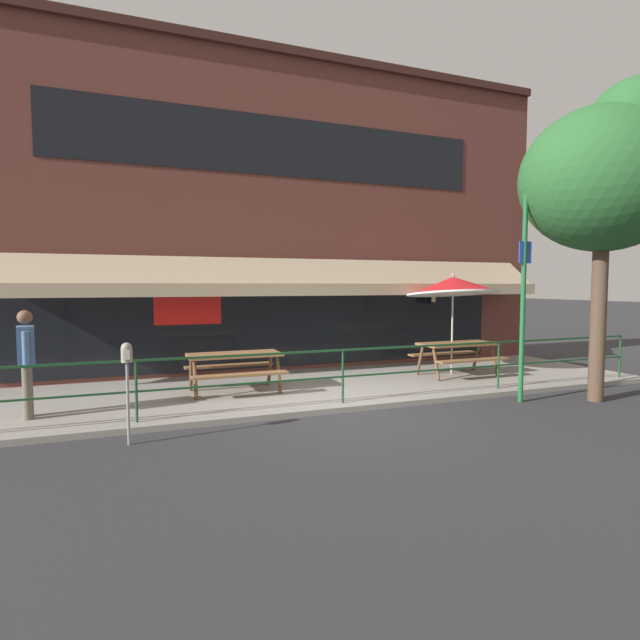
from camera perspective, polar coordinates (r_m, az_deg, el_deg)
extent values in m
plane|color=#2D2D30|center=(8.79, 3.41, -10.50)|extent=(120.00, 120.00, 0.00)
cube|color=gray|center=(10.58, -1.14, -7.73)|extent=(15.00, 4.00, 0.10)
cube|color=brown|center=(12.60, -4.75, 11.44)|extent=(15.00, 0.50, 7.67)
cube|color=black|center=(12.69, -4.45, 19.16)|extent=(10.50, 0.02, 1.40)
cube|color=#3A1E1A|center=(13.63, -4.78, 28.10)|extent=(15.00, 0.62, 0.20)
cube|color=black|center=(12.27, -4.34, 0.01)|extent=(12.00, 0.02, 2.30)
cube|color=red|center=(11.78, -14.85, 1.19)|extent=(1.50, 0.02, 0.70)
cube|color=tan|center=(11.73, -3.60, 5.46)|extent=(13.80, 0.92, 0.70)
cube|color=tan|center=(11.25, -2.81, 3.48)|extent=(13.80, 0.08, 0.28)
cube|color=black|center=(13.90, 12.33, 3.20)|extent=(0.04, 0.28, 0.04)
cube|color=black|center=(13.79, 12.64, 2.44)|extent=(0.18, 0.18, 0.28)
cube|color=beige|center=(13.79, 12.64, 2.44)|extent=(0.13, 0.19, 0.20)
cylinder|color=#194723|center=(8.19, -20.26, -7.68)|extent=(0.04, 0.04, 0.95)
cylinder|color=#194723|center=(8.93, 2.62, -6.49)|extent=(0.04, 0.04, 0.95)
cylinder|color=#194723|center=(10.78, 19.72, -4.91)|extent=(0.04, 0.04, 0.95)
cylinder|color=#194723|center=(13.28, 31.07, -3.61)|extent=(0.04, 0.04, 0.95)
cube|color=#194723|center=(8.85, 2.63, -3.46)|extent=(13.80, 0.04, 0.04)
cube|color=#194723|center=(8.93, 2.62, -6.49)|extent=(13.80, 0.03, 0.03)
cube|color=brown|center=(9.93, -9.74, -3.93)|extent=(1.80, 0.80, 0.05)
cube|color=brown|center=(9.42, -9.01, -6.20)|extent=(1.80, 0.26, 0.04)
cube|color=brown|center=(10.54, -10.35, -5.13)|extent=(1.80, 0.26, 0.04)
cylinder|color=brown|center=(9.87, -4.76, -6.11)|extent=(0.07, 0.30, 0.73)
cylinder|color=brown|center=(10.48, -5.76, -5.52)|extent=(0.07, 0.30, 0.73)
cylinder|color=brown|center=(9.55, -14.07, -6.55)|extent=(0.07, 0.30, 0.73)
cylinder|color=brown|center=(10.18, -14.52, -5.92)|extent=(0.07, 0.30, 0.73)
cube|color=brown|center=(12.02, 15.45, -2.64)|extent=(1.80, 0.80, 0.05)
cube|color=brown|center=(11.60, 17.14, -4.41)|extent=(1.80, 0.26, 0.04)
cube|color=brown|center=(12.52, 13.84, -3.74)|extent=(1.80, 0.26, 0.04)
cylinder|color=brown|center=(12.31, 19.30, -4.30)|extent=(0.07, 0.30, 0.73)
cylinder|color=brown|center=(12.80, 17.45, -3.96)|extent=(0.07, 0.30, 0.73)
cylinder|color=brown|center=(11.35, 13.13, -4.87)|extent=(0.07, 0.30, 0.73)
cylinder|color=brown|center=(11.87, 11.39, -4.46)|extent=(0.07, 0.30, 0.73)
cylinder|color=#B7B2A8|center=(12.15, 14.88, -0.62)|extent=(0.04, 0.04, 2.30)
cone|color=red|center=(12.11, 14.96, 3.86)|extent=(2.10, 2.13, 0.58)
cylinder|color=white|center=(12.12, 14.94, 2.96)|extent=(2.14, 2.14, 0.22)
sphere|color=#B7B2A8|center=(12.12, 14.98, 5.00)|extent=(0.07, 0.07, 0.07)
cylinder|color=#665B4C|center=(9.29, -30.41, -6.91)|extent=(0.15, 0.15, 0.86)
cylinder|color=#665B4C|center=(9.09, -30.42, -7.13)|extent=(0.15, 0.15, 0.86)
cube|color=#4C709E|center=(9.09, -30.58, -2.49)|extent=(0.30, 0.43, 0.60)
cylinder|color=#4C709E|center=(9.35, -30.56, -2.51)|extent=(0.10, 0.10, 0.54)
cylinder|color=#4C709E|center=(8.83, -30.59, -2.86)|extent=(0.10, 0.10, 0.54)
sphere|color=brown|center=(9.05, -30.68, 0.28)|extent=(0.22, 0.22, 0.22)
cylinder|color=gray|center=(7.42, -21.09, -8.92)|extent=(0.04, 0.04, 1.15)
cylinder|color=gray|center=(7.30, -21.22, -3.74)|extent=(0.15, 0.15, 0.20)
sphere|color=gray|center=(7.29, -21.24, -2.96)|extent=(0.14, 0.14, 0.14)
cube|color=silver|center=(7.22, -21.23, -3.75)|extent=(0.08, 0.01, 0.13)
cylinder|color=#1E6033|center=(10.02, 22.19, 2.26)|extent=(0.09, 0.09, 3.89)
cube|color=blue|center=(10.02, 22.40, 7.16)|extent=(0.28, 0.02, 0.40)
cylinder|color=brown|center=(10.75, 29.20, 0.12)|extent=(0.28, 0.28, 3.14)
ellipsoid|color=#28602D|center=(10.91, 29.68, 13.78)|extent=(3.12, 2.80, 2.65)
ellipsoid|color=#28602D|center=(11.28, 32.72, 18.19)|extent=(1.87, 1.71, 1.71)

